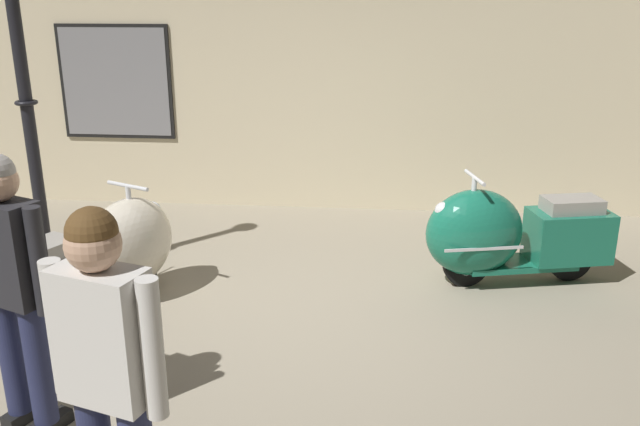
{
  "coord_description": "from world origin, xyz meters",
  "views": [
    {
      "loc": [
        0.7,
        -4.73,
        2.56
      ],
      "look_at": [
        0.18,
        0.77,
        0.71
      ],
      "focal_mm": 37.66,
      "sensor_mm": 36.0,
      "label": 1
    }
  ],
  "objects_px": {
    "scooter_1": "(503,235)",
    "scooter_0": "(107,257)",
    "lamppost": "(28,114)",
    "visitor_0": "(107,369)",
    "visitor_1": "(12,278)"
  },
  "relations": [
    {
      "from": "scooter_0",
      "to": "scooter_1",
      "type": "distance_m",
      "value": 3.44
    },
    {
      "from": "scooter_0",
      "to": "lamppost",
      "type": "bearing_deg",
      "value": 81.67
    },
    {
      "from": "visitor_1",
      "to": "scooter_0",
      "type": "bearing_deg",
      "value": 27.92
    },
    {
      "from": "visitor_0",
      "to": "lamppost",
      "type": "bearing_deg",
      "value": 48.82
    },
    {
      "from": "scooter_0",
      "to": "visitor_0",
      "type": "distance_m",
      "value": 2.8
    },
    {
      "from": "scooter_1",
      "to": "visitor_1",
      "type": "height_order",
      "value": "visitor_1"
    },
    {
      "from": "lamppost",
      "to": "visitor_1",
      "type": "relative_size",
      "value": 1.78
    },
    {
      "from": "scooter_0",
      "to": "lamppost",
      "type": "relative_size",
      "value": 0.55
    },
    {
      "from": "scooter_0",
      "to": "lamppost",
      "type": "height_order",
      "value": "lamppost"
    },
    {
      "from": "scooter_1",
      "to": "scooter_0",
      "type": "bearing_deg",
      "value": 0.89
    },
    {
      "from": "scooter_0",
      "to": "scooter_1",
      "type": "xyz_separation_m",
      "value": [
        3.34,
        0.81,
        0.01
      ]
    },
    {
      "from": "visitor_0",
      "to": "visitor_1",
      "type": "xyz_separation_m",
      "value": [
        -0.93,
        0.9,
        -0.01
      ]
    },
    {
      "from": "lamppost",
      "to": "visitor_1",
      "type": "height_order",
      "value": "lamppost"
    },
    {
      "from": "lamppost",
      "to": "visitor_0",
      "type": "distance_m",
      "value": 3.63
    },
    {
      "from": "lamppost",
      "to": "scooter_1",
      "type": "bearing_deg",
      "value": 3.93
    }
  ]
}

